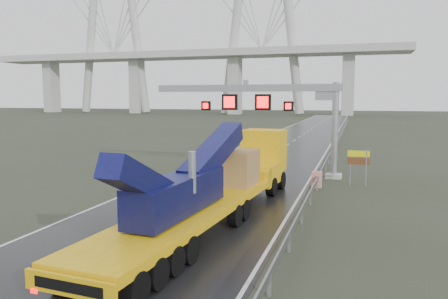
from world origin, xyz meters
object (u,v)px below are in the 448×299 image
(exit_sign_pair, at_px, (358,161))
(sign_gantry, at_px, (272,103))
(striped_barrier, at_px, (317,179))
(heavy_haul_truck, at_px, (225,179))

(exit_sign_pair, bearing_deg, sign_gantry, 155.83)
(striped_barrier, bearing_deg, heavy_haul_truck, -117.83)
(heavy_haul_truck, distance_m, exit_sign_pair, 11.64)
(exit_sign_pair, height_order, striped_barrier, exit_sign_pair)
(sign_gantry, xyz_separation_m, heavy_haul_truck, (-0.12, -12.11, -3.78))
(heavy_haul_truck, distance_m, striped_barrier, 9.15)
(heavy_haul_truck, bearing_deg, exit_sign_pair, 59.46)
(sign_gantry, height_order, heavy_haul_truck, sign_gantry)
(sign_gantry, xyz_separation_m, striped_barrier, (3.90, -3.99, -5.06))
(sign_gantry, bearing_deg, exit_sign_pair, -21.41)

